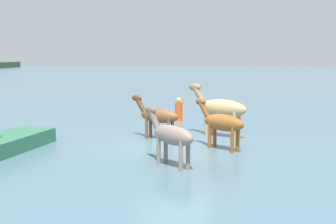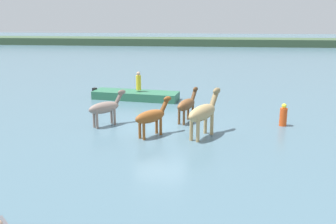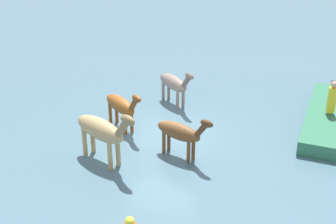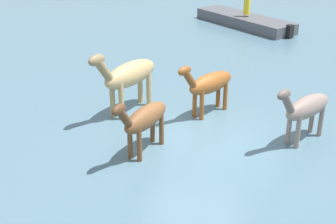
{
  "view_description": "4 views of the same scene",
  "coord_description": "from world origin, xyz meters",
  "px_view_note": "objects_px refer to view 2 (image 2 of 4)",
  "views": [
    {
      "loc": [
        -15.37,
        -2.09,
        3.35
      ],
      "look_at": [
        0.76,
        0.36,
        1.14
      ],
      "focal_mm": 47.6,
      "sensor_mm": 36.0,
      "label": 1
    },
    {
      "loc": [
        2.22,
        -17.79,
        5.47
      ],
      "look_at": [
        0.46,
        -0.68,
        0.9
      ],
      "focal_mm": 40.1,
      "sensor_mm": 36.0,
      "label": 2
    },
    {
      "loc": [
        14.77,
        3.63,
        8.32
      ],
      "look_at": [
        0.13,
        0.15,
        1.03
      ],
      "focal_mm": 51.61,
      "sensor_mm": 36.0,
      "label": 3
    },
    {
      "loc": [
        -0.57,
        11.08,
        5.84
      ],
      "look_at": [
        0.72,
        0.57,
        1.01
      ],
      "focal_mm": 50.82,
      "sensor_mm": 36.0,
      "label": 4
    }
  ],
  "objects_px": {
    "horse_dun_straggler": "(105,108)",
    "horse_dark_mare": "(152,116)",
    "horse_gray_outer": "(187,105)",
    "horse_lead": "(203,113)",
    "boat_launch_far": "(135,96)",
    "buoy_channel_marker": "(283,116)",
    "person_helmsman_aft": "(139,82)"
  },
  "relations": [
    {
      "from": "horse_lead",
      "to": "person_helmsman_aft",
      "type": "bearing_deg",
      "value": 59.45
    },
    {
      "from": "boat_launch_far",
      "to": "buoy_channel_marker",
      "type": "bearing_deg",
      "value": -23.39
    },
    {
      "from": "buoy_channel_marker",
      "to": "horse_lead",
      "type": "bearing_deg",
      "value": -151.34
    },
    {
      "from": "horse_gray_outer",
      "to": "horse_dark_mare",
      "type": "distance_m",
      "value": 2.89
    },
    {
      "from": "horse_gray_outer",
      "to": "horse_lead",
      "type": "xyz_separation_m",
      "value": [
        0.86,
        -2.37,
        0.23
      ]
    },
    {
      "from": "horse_dun_straggler",
      "to": "buoy_channel_marker",
      "type": "distance_m",
      "value": 8.84
    },
    {
      "from": "person_helmsman_aft",
      "to": "buoy_channel_marker",
      "type": "distance_m",
      "value": 9.68
    },
    {
      "from": "horse_gray_outer",
      "to": "horse_dark_mare",
      "type": "bearing_deg",
      "value": 173.48
    },
    {
      "from": "horse_gray_outer",
      "to": "horse_lead",
      "type": "distance_m",
      "value": 2.53
    },
    {
      "from": "horse_dark_mare",
      "to": "boat_launch_far",
      "type": "bearing_deg",
      "value": 55.59
    },
    {
      "from": "boat_launch_far",
      "to": "person_helmsman_aft",
      "type": "xyz_separation_m",
      "value": [
        0.23,
        0.01,
        0.98
      ]
    },
    {
      "from": "horse_dark_mare",
      "to": "boat_launch_far",
      "type": "xyz_separation_m",
      "value": [
        -2.16,
        7.39,
        -0.76
      ]
    },
    {
      "from": "horse_dun_straggler",
      "to": "horse_lead",
      "type": "xyz_separation_m",
      "value": [
        4.83,
        -1.26,
        0.21
      ]
    },
    {
      "from": "buoy_channel_marker",
      "to": "horse_gray_outer",
      "type": "bearing_deg",
      "value": 177.56
    },
    {
      "from": "horse_gray_outer",
      "to": "horse_dark_mare",
      "type": "relative_size",
      "value": 1.09
    },
    {
      "from": "horse_dark_mare",
      "to": "person_helmsman_aft",
      "type": "distance_m",
      "value": 7.64
    },
    {
      "from": "horse_dun_straggler",
      "to": "buoy_channel_marker",
      "type": "xyz_separation_m",
      "value": [
        8.78,
        0.9,
        -0.42
      ]
    },
    {
      "from": "horse_gray_outer",
      "to": "horse_lead",
      "type": "height_order",
      "value": "horse_lead"
    },
    {
      "from": "horse_dun_straggler",
      "to": "horse_lead",
      "type": "relative_size",
      "value": 0.73
    },
    {
      "from": "horse_dun_straggler",
      "to": "boat_launch_far",
      "type": "xyz_separation_m",
      "value": [
        0.35,
        5.99,
        -0.75
      ]
    },
    {
      "from": "horse_dun_straggler",
      "to": "horse_gray_outer",
      "type": "bearing_deg",
      "value": -32.31
    },
    {
      "from": "boat_launch_far",
      "to": "person_helmsman_aft",
      "type": "bearing_deg",
      "value": 9.01
    },
    {
      "from": "horse_gray_outer",
      "to": "horse_dark_mare",
      "type": "xyz_separation_m",
      "value": [
        -1.46,
        -2.49,
        0.02
      ]
    },
    {
      "from": "person_helmsman_aft",
      "to": "horse_gray_outer",
      "type": "bearing_deg",
      "value": -55.32
    },
    {
      "from": "horse_lead",
      "to": "boat_launch_far",
      "type": "height_order",
      "value": "horse_lead"
    },
    {
      "from": "horse_dark_mare",
      "to": "person_helmsman_aft",
      "type": "bearing_deg",
      "value": 53.93
    },
    {
      "from": "horse_gray_outer",
      "to": "boat_launch_far",
      "type": "xyz_separation_m",
      "value": [
        -3.62,
        4.89,
        -0.73
      ]
    },
    {
      "from": "horse_dun_straggler",
      "to": "horse_dark_mare",
      "type": "height_order",
      "value": "horse_dark_mare"
    },
    {
      "from": "boat_launch_far",
      "to": "buoy_channel_marker",
      "type": "relative_size",
      "value": 5.13
    },
    {
      "from": "horse_gray_outer",
      "to": "horse_dun_straggler",
      "type": "xyz_separation_m",
      "value": [
        -3.97,
        -1.1,
        0.02
      ]
    },
    {
      "from": "horse_lead",
      "to": "buoy_channel_marker",
      "type": "height_order",
      "value": "horse_lead"
    },
    {
      "from": "horse_lead",
      "to": "boat_launch_far",
      "type": "distance_m",
      "value": 8.58
    }
  ]
}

